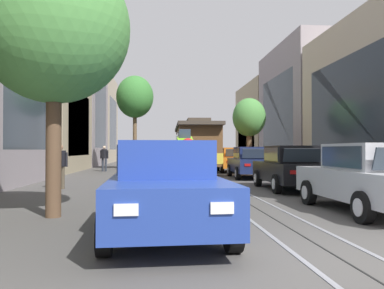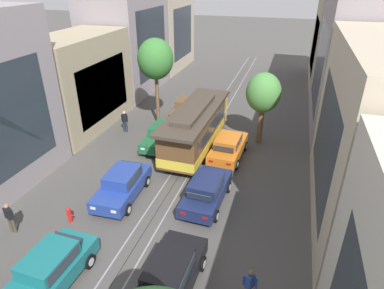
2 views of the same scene
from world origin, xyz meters
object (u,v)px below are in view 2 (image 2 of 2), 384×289
pedestrian_crossing_far (125,120)px  fire_hydrant (70,215)px  parked_car_blue_mid_left (122,185)px  parked_car_brown_fifth_left (186,108)px  parked_car_black_second_right (170,276)px  street_tree_kerb_left_second (156,60)px  parked_car_orange_fourth_right (228,147)px  street_tree_kerb_right_second (263,93)px  pedestrian_on_left_pavement (250,284)px  parked_car_teal_second_left (49,271)px  parked_car_green_fourth_left (163,135)px  cable_car_trolley (194,129)px  parked_car_navy_mid_right (206,191)px  pedestrian_on_right_pavement (9,216)px

pedestrian_crossing_far → fire_hydrant: size_ratio=2.04×
parked_car_blue_mid_left → parked_car_brown_fifth_left: (-0.17, 12.00, 0.00)m
fire_hydrant → parked_car_black_second_right: bearing=-21.0°
street_tree_kerb_left_second → parked_car_orange_fourth_right: bearing=-30.4°
street_tree_kerb_right_second → pedestrian_on_left_pavement: size_ratio=3.26×
parked_car_teal_second_left → parked_car_black_second_right: size_ratio=1.00×
parked_car_blue_mid_left → street_tree_kerb_right_second: bearing=54.4°
pedestrian_on_left_pavement → fire_hydrant: (-9.18, 1.97, -0.47)m
parked_car_green_fourth_left → parked_car_black_second_right: 12.39m
street_tree_kerb_left_second → street_tree_kerb_right_second: size_ratio=1.32×
parked_car_blue_mid_left → pedestrian_crossing_far: (-3.77, 7.72, 0.17)m
parked_car_blue_mid_left → cable_car_trolley: bearing=70.0°
parked_car_navy_mid_right → parked_car_teal_second_left: bearing=-122.8°
parked_car_orange_fourth_right → pedestrian_crossing_far: 8.60m
parked_car_black_second_right → pedestrian_on_left_pavement: pedestrian_on_left_pavement is taller
parked_car_blue_mid_left → cable_car_trolley: cable_car_trolley is taller
cable_car_trolley → pedestrian_on_left_pavement: (5.34, -10.85, -0.77)m
parked_car_brown_fifth_left → parked_car_navy_mid_right: (4.72, -11.21, 0.00)m
street_tree_kerb_left_second → pedestrian_crossing_far: bearing=-131.4°
parked_car_black_second_right → street_tree_kerb_right_second: street_tree_kerb_right_second is taller
parked_car_brown_fifth_left → pedestrian_on_left_pavement: 18.35m
parked_car_blue_mid_left → street_tree_kerb_left_second: street_tree_kerb_left_second is taller
parked_car_green_fourth_left → parked_car_black_second_right: (4.77, -11.43, 0.00)m
parked_car_green_fourth_left → parked_car_orange_fourth_right: 4.82m
parked_car_teal_second_left → parked_car_navy_mid_right: 8.32m
parked_car_green_fourth_left → fire_hydrant: parked_car_green_fourth_left is taller
street_tree_kerb_right_second → pedestrian_on_right_pavement: 16.72m
parked_car_blue_mid_left → cable_car_trolley: (2.27, 6.23, 0.86)m
parked_car_black_second_right → street_tree_kerb_left_second: street_tree_kerb_left_second is taller
parked_car_teal_second_left → parked_car_brown_fifth_left: 18.20m
parked_car_teal_second_left → parked_car_brown_fifth_left: size_ratio=1.00×
parked_car_green_fourth_left → parked_car_black_second_right: bearing=-67.4°
pedestrian_on_left_pavement → parked_car_blue_mid_left: bearing=148.8°
parked_car_brown_fifth_left → parked_car_orange_fourth_right: 7.68m
parked_car_black_second_right → pedestrian_on_left_pavement: (2.99, 0.41, 0.10)m
parked_car_blue_mid_left → parked_car_black_second_right: bearing=-47.4°
parked_car_blue_mid_left → cable_car_trolley: 6.69m
parked_car_blue_mid_left → parked_car_green_fourth_left: 6.41m
street_tree_kerb_left_second → parked_car_blue_mid_left: bearing=-79.2°
parked_car_blue_mid_left → fire_hydrant: 3.10m
parked_car_black_second_right → parked_car_navy_mid_right: size_ratio=1.00×
parked_car_orange_fourth_right → cable_car_trolley: bearing=175.4°
pedestrian_on_right_pavement → street_tree_kerb_left_second: bearing=82.4°
fire_hydrant → parked_car_brown_fifth_left: bearing=84.5°
street_tree_kerb_right_second → parked_car_green_fourth_left: bearing=-158.9°
parked_car_black_second_right → fire_hydrant: size_ratio=5.23×
parked_car_navy_mid_right → parked_car_orange_fourth_right: bearing=88.7°
parked_car_black_second_right → pedestrian_on_right_pavement: size_ratio=2.67×
parked_car_green_fourth_left → pedestrian_crossing_far: bearing=160.1°
parked_car_blue_mid_left → parked_car_orange_fourth_right: size_ratio=1.00×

